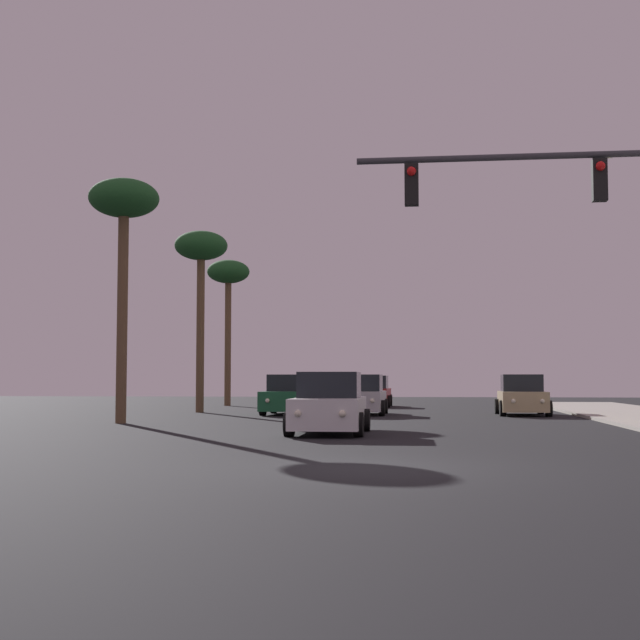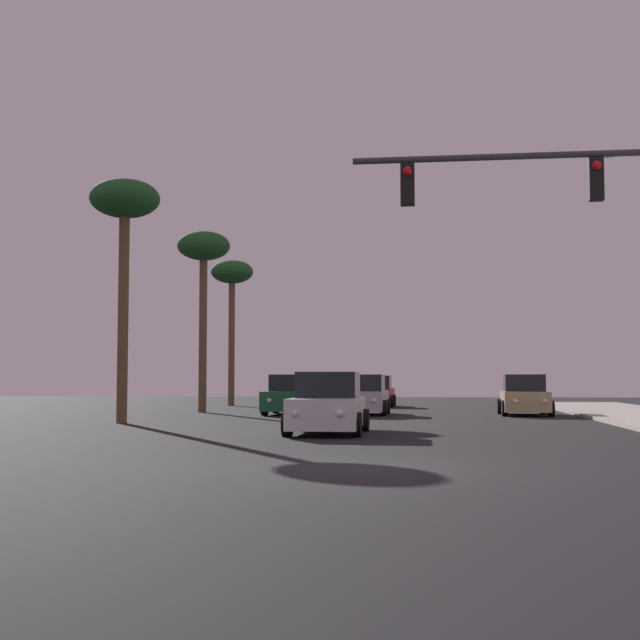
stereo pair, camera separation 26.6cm
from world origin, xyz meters
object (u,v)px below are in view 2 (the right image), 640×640
at_px(car_red, 376,393).
at_px(palm_tree_near, 125,211).
at_px(car_tan, 524,397).
at_px(palm_tree_mid, 204,255).
at_px(car_silver, 364,396).
at_px(palm_tree_far, 232,279).
at_px(car_white, 328,406).
at_px(traffic_light_mast, 619,222).
at_px(car_green, 292,396).

distance_m(car_red, palm_tree_near, 21.61).
relative_size(car_tan, palm_tree_mid, 0.53).
relative_size(car_silver, palm_tree_far, 0.53).
height_order(car_silver, palm_tree_near, palm_tree_near).
height_order(car_white, traffic_light_mast, traffic_light_mast).
relative_size(car_silver, traffic_light_mast, 0.54).
distance_m(palm_tree_near, palm_tree_far, 20.02).
bearing_deg(car_green, car_tan, -175.62).
distance_m(palm_tree_near, palm_tree_mid, 10.00).
bearing_deg(palm_tree_mid, car_red, 52.24).
bearing_deg(palm_tree_mid, palm_tree_far, 95.70).
xyz_separation_m(car_white, palm_tree_mid, (-7.49, 14.90, 6.35)).
relative_size(car_tan, car_white, 1.00).
xyz_separation_m(car_white, traffic_light_mast, (6.74, -5.14, 4.00)).
bearing_deg(palm_tree_mid, car_silver, -12.41).
bearing_deg(car_green, palm_tree_mid, -19.84).
bearing_deg(car_silver, palm_tree_far, -53.26).
bearing_deg(traffic_light_mast, car_green, 118.38).
height_order(car_red, palm_tree_mid, palm_tree_mid).
bearing_deg(car_red, car_green, 76.51).
relative_size(car_red, palm_tree_near, 0.52).
bearing_deg(car_tan, car_red, -55.88).
bearing_deg(car_white, car_tan, -116.94).
relative_size(car_silver, car_tan, 1.00).
distance_m(car_tan, palm_tree_far, 19.92).
bearing_deg(traffic_light_mast, palm_tree_far, 116.88).
xyz_separation_m(car_green, palm_tree_far, (-5.35, 11.76, 6.37)).
bearing_deg(palm_tree_mid, car_white, -63.32).
xyz_separation_m(car_tan, car_green, (-9.69, -0.36, 0.00)).
bearing_deg(car_red, palm_tree_near, 70.13).
xyz_separation_m(palm_tree_near, palm_tree_far, (-0.87, 20.00, -0.10)).
distance_m(car_green, palm_tree_far, 14.41).
relative_size(car_tan, palm_tree_near, 0.52).
height_order(traffic_light_mast, palm_tree_far, palm_tree_far).
distance_m(car_silver, traffic_light_mast, 20.03).
height_order(car_silver, car_green, same).
distance_m(car_green, car_red, 11.39).
bearing_deg(car_white, car_red, -90.33).
height_order(car_green, traffic_light_mast, traffic_light_mast).
relative_size(car_silver, car_green, 1.00).
xyz_separation_m(car_green, palm_tree_mid, (-4.35, 1.76, 6.35)).
bearing_deg(car_tan, palm_tree_near, 32.66).
distance_m(car_white, car_green, 13.50).
xyz_separation_m(car_tan, car_white, (-6.55, -13.50, 0.00)).
height_order(car_tan, palm_tree_mid, palm_tree_mid).
bearing_deg(palm_tree_near, car_green, 61.46).
relative_size(car_green, traffic_light_mast, 0.54).
relative_size(car_tan, traffic_light_mast, 0.54).
xyz_separation_m(car_tan, palm_tree_near, (-14.17, -8.60, 6.47)).
xyz_separation_m(car_red, palm_tree_mid, (-7.18, -9.27, 6.35)).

